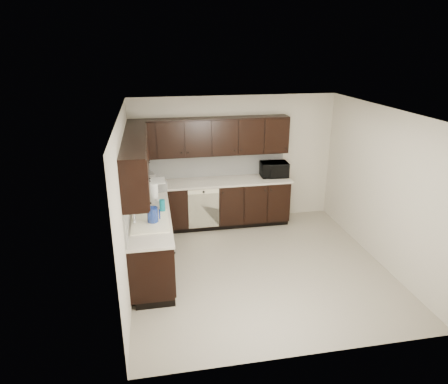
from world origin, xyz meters
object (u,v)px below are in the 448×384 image
object	(u,v)px
sink	(150,226)
microwave	(274,169)
toaster_oven	(145,179)
blue_pitcher	(153,215)
storage_bin	(151,186)

from	to	relation	value
sink	microwave	world-z (taller)	microwave
toaster_oven	blue_pitcher	distance (m)	1.75
microwave	blue_pitcher	world-z (taller)	microwave
sink	microwave	bearing A→B (deg)	35.77
sink	toaster_oven	xyz separation A→B (m)	(-0.07, 1.73, 0.16)
microwave	toaster_oven	bearing A→B (deg)	-176.53
toaster_oven	storage_bin	world-z (taller)	toaster_oven
microwave	storage_bin	distance (m)	2.42
sink	storage_bin	size ratio (longest dim) A/B	1.73
microwave	toaster_oven	world-z (taller)	microwave
sink	blue_pitcher	distance (m)	0.19
toaster_oven	storage_bin	bearing A→B (deg)	-93.86
sink	microwave	size ratio (longest dim) A/B	1.56
sink	blue_pitcher	world-z (taller)	sink
storage_bin	sink	bearing A→B (deg)	-91.73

